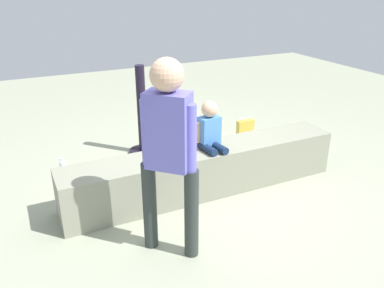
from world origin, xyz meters
The scene contains 11 objects.
ground_plane centered at (0.00, 0.00, 0.00)m, with size 12.00×12.00×0.00m, color #999E85.
concrete_ledge centered at (0.00, 0.00, 0.24)m, with size 2.89×0.44×0.47m, color gray.
child_seated centered at (0.05, 0.00, 0.69)m, with size 0.28×0.33×0.48m.
adult_standing centered at (-0.68, -0.73, 0.94)m, with size 0.36×0.36×1.56m.
cake_plate centered at (-0.23, -0.01, 0.49)m, with size 0.22×0.22×0.07m.
gift_bag centered at (1.13, 0.99, 0.14)m, with size 0.24×0.08×0.33m.
railing_post centered at (-0.25, 1.18, 0.42)m, with size 0.36×0.36×1.11m.
water_bottle_near_gift centered at (-1.26, 1.03, 0.09)m, with size 0.07×0.07×0.19m.
water_bottle_far_side centered at (0.13, 0.62, 0.08)m, with size 0.08×0.08×0.18m.
party_cup_red centered at (-0.26, 0.40, 0.06)m, with size 0.07×0.07×0.11m, color red.
handbag_black_leather centered at (-0.27, 0.69, 0.10)m, with size 0.29×0.12×0.29m.
Camera 1 is at (-1.66, -3.17, 2.06)m, focal length 36.79 mm.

